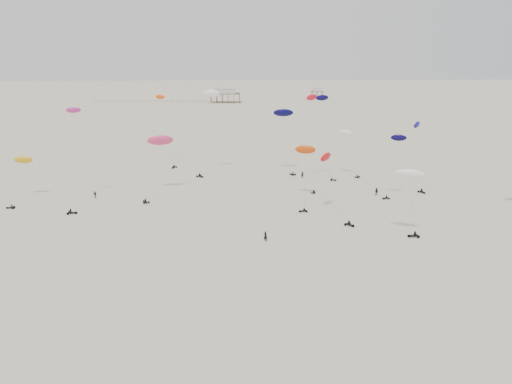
{
  "coord_description": "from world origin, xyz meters",
  "views": [
    {
      "loc": [
        -4.22,
        -6.56,
        33.35
      ],
      "look_at": [
        0.0,
        88.0,
        7.0
      ],
      "focal_mm": 35.0,
      "sensor_mm": 36.0,
      "label": 1
    }
  ],
  "objects_px": {
    "pavilion_main": "(225,96)",
    "rig_4": "(332,173)",
    "rig_8": "(21,169)",
    "rig_0": "(418,145)",
    "spectator_0": "(265,241)",
    "pavilion_small": "(317,94)"
  },
  "relations": [
    {
      "from": "pavilion_main",
      "to": "rig_4",
      "type": "height_order",
      "value": "rig_4"
    },
    {
      "from": "rig_4",
      "to": "rig_8",
      "type": "bearing_deg",
      "value": -45.9
    },
    {
      "from": "rig_0",
      "to": "spectator_0",
      "type": "xyz_separation_m",
      "value": [
        -41.29,
        -37.39,
        -10.85
      ]
    },
    {
      "from": "pavilion_main",
      "to": "rig_0",
      "type": "height_order",
      "value": "rig_0"
    },
    {
      "from": "pavilion_main",
      "to": "rig_4",
      "type": "bearing_deg",
      "value": -84.12
    },
    {
      "from": "pavilion_small",
      "to": "rig_0",
      "type": "xyz_separation_m",
      "value": [
        -17.36,
        -263.35,
        7.37
      ]
    },
    {
      "from": "pavilion_main",
      "to": "pavilion_small",
      "type": "height_order",
      "value": "pavilion_main"
    },
    {
      "from": "pavilion_main",
      "to": "rig_0",
      "type": "distance_m",
      "value": 239.3
    },
    {
      "from": "rig_4",
      "to": "rig_8",
      "type": "relative_size",
      "value": 1.21
    },
    {
      "from": "pavilion_main",
      "to": "pavilion_small",
      "type": "relative_size",
      "value": 2.33
    },
    {
      "from": "pavilion_main",
      "to": "spectator_0",
      "type": "bearing_deg",
      "value": -87.6
    },
    {
      "from": "pavilion_small",
      "to": "spectator_0",
      "type": "xyz_separation_m",
      "value": [
        -58.65,
        -300.74,
        -3.49
      ]
    },
    {
      "from": "pavilion_small",
      "to": "spectator_0",
      "type": "relative_size",
      "value": 3.94
    },
    {
      "from": "pavilion_main",
      "to": "rig_8",
      "type": "xyz_separation_m",
      "value": [
        -44.25,
        -240.19,
        3.09
      ]
    },
    {
      "from": "rig_4",
      "to": "pavilion_small",
      "type": "bearing_deg",
      "value": -132.57
    },
    {
      "from": "rig_4",
      "to": "spectator_0",
      "type": "relative_size",
      "value": 6.66
    },
    {
      "from": "rig_0",
      "to": "rig_4",
      "type": "height_order",
      "value": "rig_0"
    },
    {
      "from": "pavilion_small",
      "to": "rig_0",
      "type": "bearing_deg",
      "value": -93.77
    },
    {
      "from": "rig_0",
      "to": "rig_4",
      "type": "bearing_deg",
      "value": 18.4
    },
    {
      "from": "rig_0",
      "to": "rig_8",
      "type": "xyz_separation_m",
      "value": [
        -96.89,
        -6.84,
        -3.54
      ]
    },
    {
      "from": "pavilion_main",
      "to": "spectator_0",
      "type": "relative_size",
      "value": 9.18
    },
    {
      "from": "pavilion_main",
      "to": "rig_0",
      "type": "relative_size",
      "value": 1.22
    }
  ]
}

